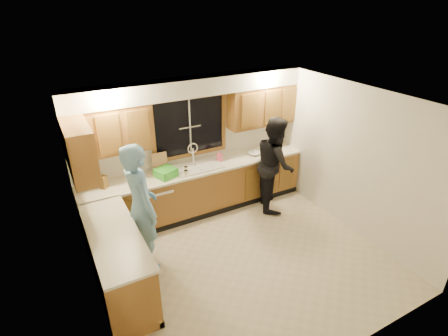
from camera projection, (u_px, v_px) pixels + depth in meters
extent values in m
plane|color=#C5B697|center=(242.00, 260.00, 5.45)|extent=(4.20, 4.20, 0.00)
plane|color=silver|center=(247.00, 103.00, 4.34)|extent=(4.20, 4.20, 0.00)
plane|color=silver|center=(190.00, 145.00, 6.39)|extent=(4.20, 0.00, 4.20)
plane|color=silver|center=(88.00, 234.00, 4.00)|extent=(0.00, 3.80, 3.80)
plane|color=silver|center=(352.00, 160.00, 5.79)|extent=(0.00, 3.80, 3.80)
cube|color=#93612A|center=(199.00, 190.00, 6.52)|extent=(4.20, 0.60, 0.88)
cube|color=#93612A|center=(117.00, 262.00, 4.76)|extent=(0.60, 1.90, 0.88)
cube|color=#EBE3C5|center=(198.00, 169.00, 6.30)|extent=(4.20, 0.63, 0.04)
cube|color=#EBE3C5|center=(114.00, 234.00, 4.56)|extent=(0.63, 1.90, 0.04)
cube|color=#93612A|center=(108.00, 131.00, 5.40)|extent=(1.35, 0.33, 0.75)
cube|color=#93612A|center=(262.00, 106.00, 6.62)|extent=(1.35, 0.33, 0.75)
cube|color=#93612A|center=(80.00, 151.00, 4.69)|extent=(0.33, 0.90, 0.75)
cube|color=silver|center=(192.00, 87.00, 5.77)|extent=(4.20, 0.35, 0.30)
cube|color=black|center=(190.00, 127.00, 6.23)|extent=(1.30, 0.01, 1.00)
cube|color=#93612A|center=(188.00, 97.00, 5.99)|extent=(1.44, 0.03, 0.07)
cube|color=#93612A|center=(191.00, 154.00, 6.46)|extent=(1.44, 0.03, 0.07)
cube|color=#93612A|center=(153.00, 133.00, 5.93)|extent=(0.07, 0.03, 1.00)
cube|color=#93612A|center=(224.00, 121.00, 6.52)|extent=(0.07, 0.03, 1.00)
cube|color=white|center=(198.00, 167.00, 6.30)|extent=(0.86, 0.52, 0.03)
cube|color=white|center=(187.00, 174.00, 6.25)|extent=(0.38, 0.42, 0.18)
cube|color=white|center=(208.00, 169.00, 6.43)|extent=(0.38, 0.42, 0.18)
cylinder|color=silver|center=(193.00, 155.00, 6.39)|extent=(0.04, 0.04, 0.28)
torus|color=silver|center=(193.00, 148.00, 6.33)|extent=(0.21, 0.03, 0.21)
cube|color=white|center=(155.00, 203.00, 6.16)|extent=(0.60, 0.56, 0.82)
cube|color=white|center=(128.00, 289.00, 4.31)|extent=(0.58, 0.75, 0.90)
imported|color=#6CA4CC|center=(141.00, 208.00, 4.96)|extent=(0.54, 0.77, 1.98)
imported|color=black|center=(275.00, 164.00, 6.48)|extent=(0.99, 1.08, 1.80)
cube|color=brown|center=(104.00, 182.00, 5.58)|extent=(0.15, 0.15, 0.21)
cube|color=tan|center=(160.00, 163.00, 6.07)|extent=(0.27, 0.10, 0.35)
cube|color=green|center=(166.00, 173.00, 5.95)|extent=(0.40, 0.39, 0.15)
imported|color=#E8587B|center=(219.00, 156.00, 6.50)|extent=(0.10, 0.10, 0.21)
imported|color=silver|center=(255.00, 153.00, 6.79)|extent=(0.29, 0.29, 0.06)
cylinder|color=#B4A68A|center=(186.00, 170.00, 6.07)|extent=(0.07, 0.07, 0.12)
cylinder|color=#B4A68A|center=(186.00, 173.00, 5.96)|extent=(0.07, 0.07, 0.11)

